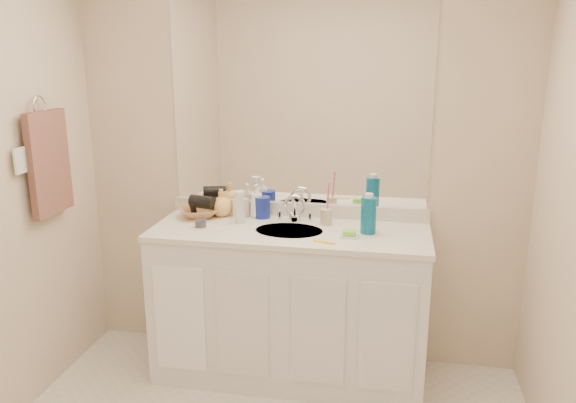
# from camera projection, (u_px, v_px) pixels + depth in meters

# --- Properties ---
(wall_back) EXTENTS (2.60, 0.02, 2.40)m
(wall_back) POSITION_uv_depth(u_px,v_px,m) (299.00, 162.00, 3.25)
(wall_back) COLOR beige
(wall_back) RESTS_ON floor
(vanity_cabinet) EXTENTS (1.50, 0.55, 0.85)m
(vanity_cabinet) POSITION_uv_depth(u_px,v_px,m) (290.00, 305.00, 3.19)
(vanity_cabinet) COLOR white
(vanity_cabinet) RESTS_ON floor
(countertop) EXTENTS (1.52, 0.57, 0.03)m
(countertop) POSITION_uv_depth(u_px,v_px,m) (290.00, 232.00, 3.08)
(countertop) COLOR white
(countertop) RESTS_ON vanity_cabinet
(backsplash) EXTENTS (1.52, 0.03, 0.08)m
(backsplash) POSITION_uv_depth(u_px,v_px,m) (298.00, 210.00, 3.31)
(backsplash) COLOR silver
(backsplash) RESTS_ON countertop
(sink_basin) EXTENTS (0.37, 0.37, 0.02)m
(sink_basin) POSITION_uv_depth(u_px,v_px,m) (289.00, 232.00, 3.06)
(sink_basin) COLOR #B3B19C
(sink_basin) RESTS_ON countertop
(faucet) EXTENTS (0.02, 0.02, 0.11)m
(faucet) POSITION_uv_depth(u_px,v_px,m) (295.00, 212.00, 3.21)
(faucet) COLOR silver
(faucet) RESTS_ON countertop
(mirror) EXTENTS (1.48, 0.01, 1.20)m
(mirror) POSITION_uv_depth(u_px,v_px,m) (299.00, 100.00, 3.15)
(mirror) COLOR white
(mirror) RESTS_ON wall_back
(blue_mug) EXTENTS (0.10, 0.10, 0.13)m
(blue_mug) POSITION_uv_depth(u_px,v_px,m) (262.00, 207.00, 3.27)
(blue_mug) COLOR navy
(blue_mug) RESTS_ON countertop
(tan_cup) EXTENTS (0.08, 0.08, 0.09)m
(tan_cup) POSITION_uv_depth(u_px,v_px,m) (326.00, 217.00, 3.15)
(tan_cup) COLOR #C9B78E
(tan_cup) RESTS_ON countertop
(toothbrush) EXTENTS (0.02, 0.04, 0.18)m
(toothbrush) POSITION_uv_depth(u_px,v_px,m) (328.00, 199.00, 3.12)
(toothbrush) COLOR #E53C7D
(toothbrush) RESTS_ON tan_cup
(mouthwash_bottle) EXTENTS (0.10, 0.10, 0.20)m
(mouthwash_bottle) POSITION_uv_depth(u_px,v_px,m) (368.00, 215.00, 2.98)
(mouthwash_bottle) COLOR #0A5A80
(mouthwash_bottle) RESTS_ON countertop
(soap_dish) EXTENTS (0.10, 0.08, 0.01)m
(soap_dish) POSITION_uv_depth(u_px,v_px,m) (349.00, 236.00, 2.94)
(soap_dish) COLOR silver
(soap_dish) RESTS_ON countertop
(green_soap) EXTENTS (0.07, 0.05, 0.02)m
(green_soap) POSITION_uv_depth(u_px,v_px,m) (349.00, 233.00, 2.93)
(green_soap) COLOR #7DE538
(green_soap) RESTS_ON soap_dish
(orange_comb) EXTENTS (0.11, 0.06, 0.00)m
(orange_comb) POSITION_uv_depth(u_px,v_px,m) (324.00, 242.00, 2.86)
(orange_comb) COLOR yellow
(orange_comb) RESTS_ON countertop
(dark_jar) EXTENTS (0.08, 0.08, 0.04)m
(dark_jar) POSITION_uv_depth(u_px,v_px,m) (201.00, 223.00, 3.11)
(dark_jar) COLOR #3B3A42
(dark_jar) RESTS_ON countertop
(extra_white_bottle) EXTENTS (0.07, 0.07, 0.18)m
(extra_white_bottle) POSITION_uv_depth(u_px,v_px,m) (240.00, 207.00, 3.17)
(extra_white_bottle) COLOR silver
(extra_white_bottle) RESTS_ON countertop
(soap_bottle_white) EXTENTS (0.08, 0.08, 0.20)m
(soap_bottle_white) POSITION_uv_depth(u_px,v_px,m) (257.00, 201.00, 3.27)
(soap_bottle_white) COLOR white
(soap_bottle_white) RESTS_ON countertop
(soap_bottle_cream) EXTENTS (0.09, 0.09, 0.16)m
(soap_bottle_cream) POSITION_uv_depth(u_px,v_px,m) (241.00, 203.00, 3.29)
(soap_bottle_cream) COLOR #FAEBCC
(soap_bottle_cream) RESTS_ON countertop
(soap_bottle_yellow) EXTENTS (0.14, 0.14, 0.16)m
(soap_bottle_yellow) POSITION_uv_depth(u_px,v_px,m) (221.00, 203.00, 3.30)
(soap_bottle_yellow) COLOR #F4BC5E
(soap_bottle_yellow) RESTS_ON countertop
(wicker_basket) EXTENTS (0.29, 0.29, 0.06)m
(wicker_basket) POSITION_uv_depth(u_px,v_px,m) (200.00, 212.00, 3.30)
(wicker_basket) COLOR #A56B42
(wicker_basket) RESTS_ON countertop
(hair_dryer) EXTENTS (0.17, 0.11, 0.08)m
(hair_dryer) POSITION_uv_depth(u_px,v_px,m) (203.00, 202.00, 3.28)
(hair_dryer) COLOR black
(hair_dryer) RESTS_ON wicker_basket
(towel_ring) EXTENTS (0.01, 0.11, 0.11)m
(towel_ring) POSITION_uv_depth(u_px,v_px,m) (39.00, 106.00, 2.89)
(towel_ring) COLOR silver
(towel_ring) RESTS_ON wall_left
(hand_towel) EXTENTS (0.04, 0.32, 0.55)m
(hand_towel) POSITION_uv_depth(u_px,v_px,m) (49.00, 163.00, 2.97)
(hand_towel) COLOR brown
(hand_towel) RESTS_ON towel_ring
(switch_plate) EXTENTS (0.01, 0.08, 0.13)m
(switch_plate) POSITION_uv_depth(u_px,v_px,m) (20.00, 161.00, 2.77)
(switch_plate) COLOR white
(switch_plate) RESTS_ON wall_left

